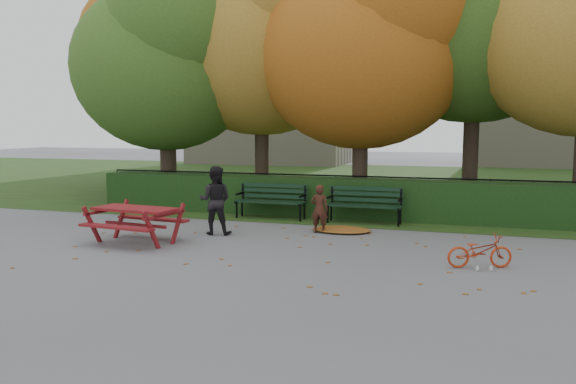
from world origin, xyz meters
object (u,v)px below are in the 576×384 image
(bench_right, at_px, (365,202))
(tree_c, at_px, (372,35))
(picnic_table, at_px, (135,215))
(tree_a, at_px, (170,54))
(adult, at_px, (215,200))
(tree_b, at_px, (269,25))
(bicycle, at_px, (480,251))
(tree_f, at_px, (173,36))
(child, at_px, (319,209))
(bench_left, at_px, (272,198))

(bench_right, bearing_deg, tree_c, 96.70)
(bench_right, height_order, picnic_table, bench_right)
(tree_a, height_order, adult, tree_a)
(tree_b, distance_m, bicycle, 10.50)
(tree_f, bearing_deg, tree_b, -27.99)
(child, bearing_deg, picnic_table, 33.94)
(tree_a, height_order, tree_c, tree_c)
(bicycle, bearing_deg, adult, 56.73)
(tree_c, relative_size, child, 7.48)
(tree_b, relative_size, bench_left, 4.88)
(tree_c, distance_m, bicycle, 8.07)
(bench_right, distance_m, child, 1.73)
(tree_f, height_order, adult, tree_f)
(tree_c, xyz_separation_m, picnic_table, (-3.70, -6.02, -4.26))
(bench_left, relative_size, picnic_table, 0.98)
(tree_a, bearing_deg, tree_f, 117.98)
(tree_f, height_order, bicycle, tree_f)
(tree_f, relative_size, picnic_table, 5.02)
(picnic_table, bearing_deg, child, 40.55)
(tree_f, bearing_deg, bench_right, -33.92)
(tree_f, bearing_deg, bench_left, -43.51)
(tree_a, bearing_deg, bicycle, -32.41)
(adult, bearing_deg, bicycle, 154.27)
(bench_right, xyz_separation_m, bicycle, (2.59, -3.76, -0.24))
(bench_left, relative_size, bench_right, 1.00)
(bench_left, height_order, picnic_table, bench_left)
(bench_right, relative_size, adult, 1.21)
(tree_c, distance_m, bench_right, 4.87)
(picnic_table, relative_size, adult, 1.23)
(tree_c, bearing_deg, child, -96.73)
(tree_f, relative_size, bicycle, 8.57)
(tree_b, height_order, bench_left, tree_b)
(tree_c, xyz_separation_m, child, (-0.45, -3.84, -4.29))
(bench_left, bearing_deg, child, -43.13)
(bench_right, bearing_deg, bench_left, 180.00)
(tree_c, bearing_deg, adult, -118.83)
(bench_left, distance_m, child, 2.30)
(bench_left, relative_size, child, 1.68)
(tree_f, bearing_deg, bicycle, -40.66)
(picnic_table, bearing_deg, bench_right, 50.08)
(tree_b, bearing_deg, tree_c, -13.45)
(tree_a, height_order, child, tree_a)
(tree_a, distance_m, tree_f, 4.31)
(bicycle, bearing_deg, bench_left, 33.70)
(tree_c, height_order, bicycle, tree_c)
(tree_b, xyz_separation_m, picnic_table, (-0.42, -6.81, -4.84))
(picnic_table, height_order, adult, adult)
(child, bearing_deg, bench_left, -43.17)
(bench_right, bearing_deg, tree_b, 139.33)
(tree_c, xyz_separation_m, bicycle, (2.86, -6.02, -4.54))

